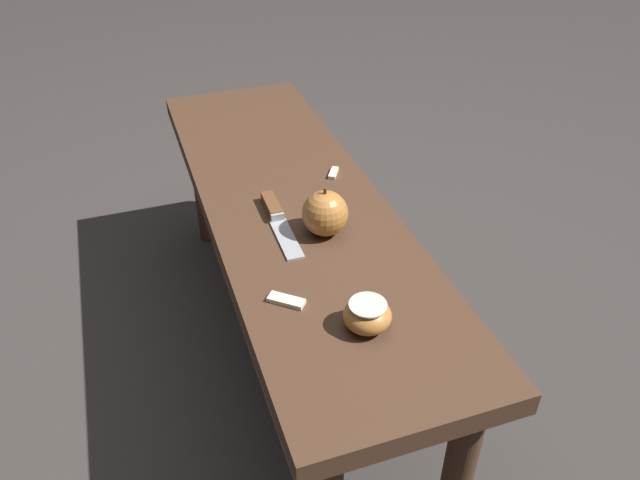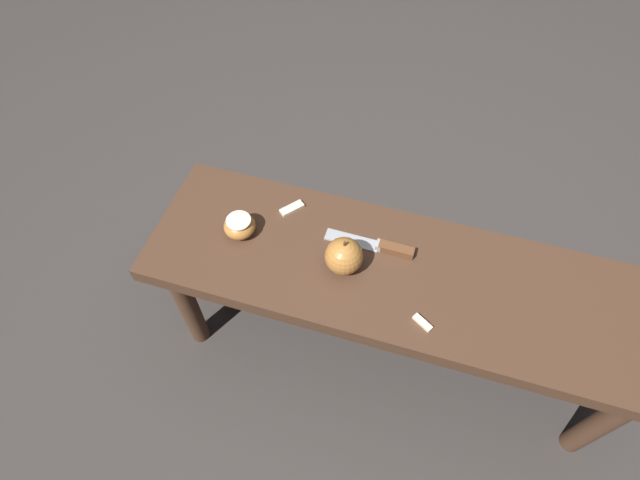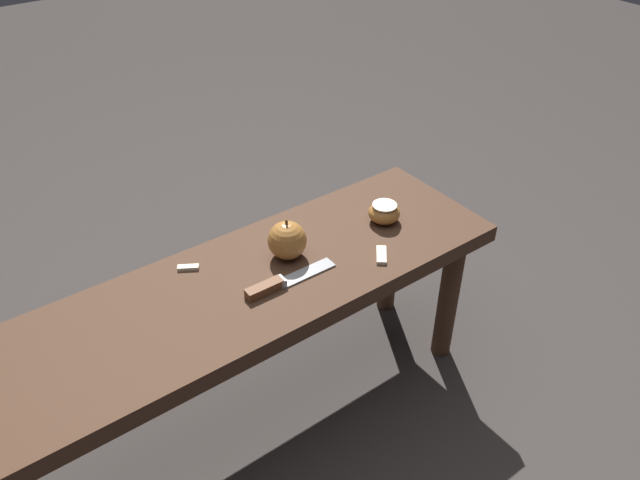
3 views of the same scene
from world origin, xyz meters
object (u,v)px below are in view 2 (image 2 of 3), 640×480
at_px(apple_whole, 344,256).
at_px(wooden_bench, 398,286).
at_px(knife, 383,247).
at_px(apple_cut, 239,226).

bearing_deg(apple_whole, wooden_bench, 9.75).
xyz_separation_m(wooden_bench, apple_whole, (-0.13, -0.02, 0.10)).
distance_m(wooden_bench, knife, 0.10).
bearing_deg(wooden_bench, apple_cut, -179.88).
xyz_separation_m(wooden_bench, knife, (-0.06, 0.05, 0.07)).
distance_m(apple_whole, apple_cut, 0.26).
xyz_separation_m(apple_whole, apple_cut, (-0.26, 0.02, -0.02)).
xyz_separation_m(knife, apple_cut, (-0.33, -0.05, 0.02)).
bearing_deg(knife, apple_cut, 9.56).
height_order(knife, apple_cut, apple_cut).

